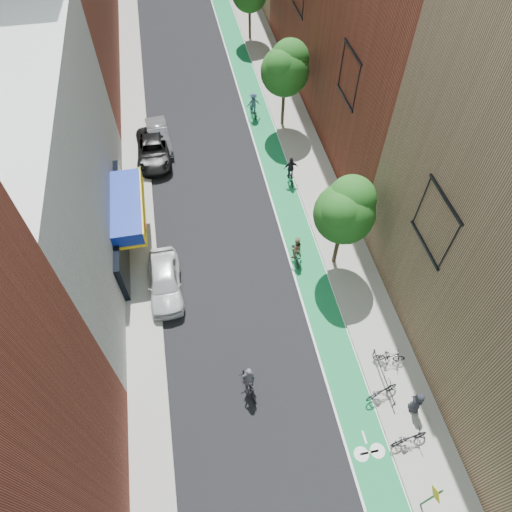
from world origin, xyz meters
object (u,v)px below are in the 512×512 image
parked_car_silver (159,136)px  cyclist_lead (249,383)px  cyclist_lane_near (296,252)px  parked_car_black (153,150)px  pedestrian (417,402)px  parked_car_white (165,281)px  cyclist_lane_mid (291,172)px  cyclist_lane_far (253,106)px

parked_car_silver → cyclist_lead: size_ratio=1.99×
cyclist_lane_near → parked_car_black: bearing=-53.8°
cyclist_lead → cyclist_lane_near: cyclist_lead is taller
parked_car_black → pedestrian: pedestrian is taller
parked_car_white → cyclist_lead: cyclist_lead is taller
parked_car_silver → cyclist_lead: 20.65m
parked_car_black → cyclist_lane_mid: size_ratio=2.53×
parked_car_white → cyclist_lane_far: (8.18, 15.64, 0.11)m
parked_car_white → parked_car_silver: (0.48, 13.50, -0.08)m
cyclist_lane_mid → pedestrian: size_ratio=1.29×
cyclist_lane_far → pedestrian: bearing=88.4°
parked_car_silver → parked_car_white: bearing=-97.3°
parked_car_black → cyclist_lead: size_ratio=2.40×
cyclist_lead → cyclist_lane_mid: size_ratio=1.05×
cyclist_lead → cyclist_lane_mid: bearing=-121.6°
cyclist_lane_far → pedestrian: (3.15, -25.09, 0.05)m
cyclist_lane_far → parked_car_silver: bearing=6.7°
parked_car_white → cyclist_lane_mid: size_ratio=2.25×
cyclist_lane_far → parked_car_white: bearing=53.6°
cyclist_lane_mid → cyclist_lane_far: bearing=-81.9°
parked_car_black → parked_car_white: bearing=-89.5°
pedestrian → parked_car_black: bearing=-137.5°
parked_car_black → cyclist_lead: 19.20m
parked_car_silver → cyclist_lane_near: cyclist_lane_near is taller
cyclist_lane_far → cyclist_lane_near: bearing=80.3°
parked_car_black → cyclist_lane_far: 8.98m
cyclist_lead → pedestrian: (7.70, -2.55, 0.22)m
cyclist_lead → cyclist_lane_far: bearing=-111.6°
cyclist_lane_near → cyclist_lane_far: (0.25, 14.98, 0.09)m
parked_car_black → cyclist_lane_near: bearing=-54.4°
cyclist_lane_near → parked_car_silver: bearing=-58.8°
parked_car_white → cyclist_lane_mid: (9.30, 7.55, 0.04)m
cyclist_lead → cyclist_lane_far: size_ratio=1.06×
cyclist_lane_near → cyclist_lane_far: bearing=-89.9°
parked_car_silver → cyclist_lane_far: 7.99m
parked_car_silver → cyclist_lane_far: size_ratio=2.12×
parked_car_black → parked_car_silver: bearing=73.2°
parked_car_silver → cyclist_lane_mid: 10.64m
parked_car_white → cyclist_lane_mid: cyclist_lane_mid is taller
parked_car_white → cyclist_lane_mid: 11.98m
parked_car_white → cyclist_lead: size_ratio=2.14×
cyclist_lead → parked_car_silver: bearing=-91.4°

